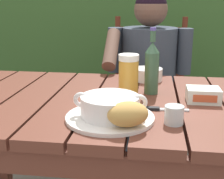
# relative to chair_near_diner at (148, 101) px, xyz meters

# --- Properties ---
(dining_table) EXTENTS (1.45, 0.81, 0.76)m
(dining_table) POSITION_rel_chair_near_diner_xyz_m (-0.12, -0.85, 0.19)
(dining_table) COLOR brown
(dining_table) RESTS_ON ground_plane
(hedge_backdrop) EXTENTS (4.09, 0.99, 2.75)m
(hedge_backdrop) POSITION_rel_chair_near_diner_xyz_m (-0.39, 0.87, 0.60)
(hedge_backdrop) COLOR #365928
(hedge_backdrop) RESTS_ON ground_plane
(chair_near_diner) EXTENTS (0.48, 0.45, 1.02)m
(chair_near_diner) POSITION_rel_chair_near_diner_xyz_m (0.00, 0.00, 0.00)
(chair_near_diner) COLOR #5F2718
(chair_near_diner) RESTS_ON ground_plane
(person_eating) EXTENTS (0.48, 0.47, 1.19)m
(person_eating) POSITION_rel_chair_near_diner_xyz_m (-0.00, -0.20, 0.22)
(person_eating) COLOR #363D4B
(person_eating) RESTS_ON ground_plane
(serving_plate) EXTENTS (0.28, 0.28, 0.01)m
(serving_plate) POSITION_rel_chair_near_diner_xyz_m (-0.11, -1.06, 0.29)
(serving_plate) COLOR white
(serving_plate) RESTS_ON dining_table
(soup_bowl) EXTENTS (0.24, 0.19, 0.07)m
(soup_bowl) POSITION_rel_chair_near_diner_xyz_m (-0.11, -1.06, 0.33)
(soup_bowl) COLOR white
(soup_bowl) RESTS_ON serving_plate
(bread_roll) EXTENTS (0.15, 0.13, 0.07)m
(bread_roll) POSITION_rel_chair_near_diner_xyz_m (-0.04, -1.13, 0.33)
(bread_roll) COLOR tan
(bread_roll) RESTS_ON serving_plate
(beer_glass) EXTENTS (0.08, 0.08, 0.17)m
(beer_glass) POSITION_rel_chair_near_diner_xyz_m (-0.07, -0.81, 0.37)
(beer_glass) COLOR gold
(beer_glass) RESTS_ON dining_table
(beer_bottle) EXTENTS (0.06, 0.06, 0.27)m
(beer_bottle) POSITION_rel_chair_near_diner_xyz_m (0.02, -0.75, 0.39)
(beer_bottle) COLOR #38583E
(beer_bottle) RESTS_ON dining_table
(water_glass_small) EXTENTS (0.06, 0.06, 0.06)m
(water_glass_small) POSITION_rel_chair_near_diner_xyz_m (0.09, -1.07, 0.31)
(water_glass_small) COLOR silver
(water_glass_small) RESTS_ON dining_table
(butter_tub) EXTENTS (0.12, 0.09, 0.05)m
(butter_tub) POSITION_rel_chair_near_diner_xyz_m (0.21, -0.84, 0.31)
(butter_tub) COLOR white
(butter_tub) RESTS_ON dining_table
(table_knife) EXTENTS (0.17, 0.03, 0.01)m
(table_knife) POSITION_rel_chair_near_diner_xyz_m (0.05, -0.95, 0.29)
(table_knife) COLOR silver
(table_knife) RESTS_ON dining_table
(diner_bowl) EXTENTS (0.14, 0.14, 0.06)m
(diner_bowl) POSITION_rel_chair_near_diner_xyz_m (0.00, -0.54, 0.31)
(diner_bowl) COLOR white
(diner_bowl) RESTS_ON dining_table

